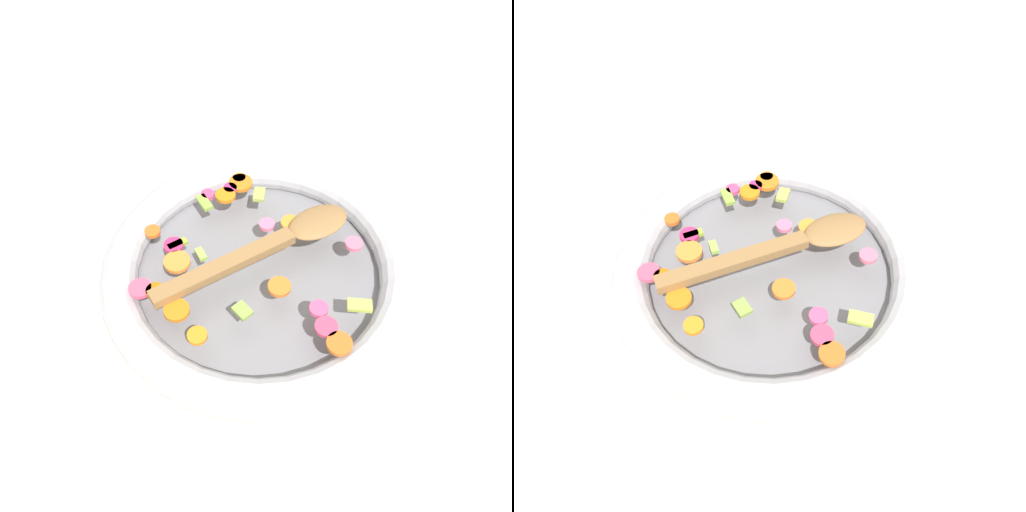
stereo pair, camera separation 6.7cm
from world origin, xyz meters
The scene contains 4 objects.
ground_plane centered at (0.00, 0.00, 0.00)m, with size 4.00×4.00×0.00m, color beige.
skillet centered at (0.00, 0.00, 0.02)m, with size 0.43×0.43×0.05m.
chopped_vegetables centered at (0.03, 0.00, 0.05)m, with size 0.32×0.32×0.01m.
wooden_spoon centered at (-0.02, -0.01, 0.06)m, with size 0.27×0.19×0.01m.
Camera 2 is at (-0.07, 0.41, 0.58)m, focal length 35.00 mm.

